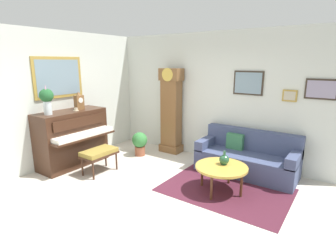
{
  "coord_description": "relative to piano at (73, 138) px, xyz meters",
  "views": [
    {
      "loc": [
        2.54,
        -3.04,
        2.18
      ],
      "look_at": [
        -0.3,
        1.0,
        0.97
      ],
      "focal_mm": 28.52,
      "sensor_mm": 36.0,
      "label": 1
    }
  ],
  "objects": [
    {
      "name": "area_rug",
      "position": [
        3.15,
        0.76,
        -0.59
      ],
      "size": [
        2.1,
        1.5,
        0.01
      ],
      "primitive_type": "cube",
      "color": "#4C1E2D",
      "rests_on": "ground_plane"
    },
    {
      "name": "wall_left",
      "position": [
        -0.37,
        -0.23,
        0.81
      ],
      "size": [
        0.13,
        4.9,
        2.8
      ],
      "color": "silver",
      "rests_on": "ground_plane"
    },
    {
      "name": "piano",
      "position": [
        0.0,
        0.0,
        0.0
      ],
      "size": [
        0.87,
        1.44,
        1.18
      ],
      "color": "#3D2316",
      "rests_on": "ground_plane"
    },
    {
      "name": "couch",
      "position": [
        3.19,
        1.71,
        -0.28
      ],
      "size": [
        1.9,
        0.8,
        0.84
      ],
      "color": "#424C70",
      "rests_on": "ground_plane"
    },
    {
      "name": "mantel_clock",
      "position": [
        0.0,
        0.23,
        0.75
      ],
      "size": [
        0.13,
        0.18,
        0.38
      ],
      "color": "brown",
      "rests_on": "piano"
    },
    {
      "name": "flower_vase",
      "position": [
        0.0,
        -0.48,
        0.9
      ],
      "size": [
        0.26,
        0.26,
        0.58
      ],
      "color": "silver",
      "rests_on": "piano"
    },
    {
      "name": "grandfather_clock",
      "position": [
        1.22,
        1.91,
        0.37
      ],
      "size": [
        0.52,
        0.34,
        2.03
      ],
      "color": "brown",
      "rests_on": "ground_plane"
    },
    {
      "name": "coffee_table",
      "position": [
        3.1,
        0.68,
        -0.17
      ],
      "size": [
        0.88,
        0.88,
        0.46
      ],
      "color": "gold",
      "rests_on": "ground_plane"
    },
    {
      "name": "piano_bench",
      "position": [
        0.79,
        0.03,
        -0.19
      ],
      "size": [
        0.42,
        0.7,
        0.48
      ],
      "color": "#3D2316",
      "rests_on": "ground_plane"
    },
    {
      "name": "wall_back",
      "position": [
        2.25,
        2.16,
        0.81
      ],
      "size": [
        5.3,
        0.13,
        2.8
      ],
      "color": "silver",
      "rests_on": "ground_plane"
    },
    {
      "name": "ground_plane",
      "position": [
        2.23,
        -0.24,
        -0.65
      ],
      "size": [
        6.4,
        6.0,
        0.1
      ],
      "primitive_type": "cube",
      "color": "beige"
    },
    {
      "name": "green_jug",
      "position": [
        3.1,
        0.78,
        -0.05
      ],
      "size": [
        0.17,
        0.17,
        0.24
      ],
      "color": "#234C33",
      "rests_on": "coffee_table"
    },
    {
      "name": "potted_plant",
      "position": [
        0.78,
        1.26,
        -0.27
      ],
      "size": [
        0.36,
        0.36,
        0.56
      ],
      "color": "#935138",
      "rests_on": "ground_plane"
    },
    {
      "name": "teacup",
      "position": [
        0.07,
        0.09,
        0.6
      ],
      "size": [
        0.12,
        0.12,
        0.06
      ],
      "color": "beige",
      "rests_on": "piano"
    }
  ]
}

